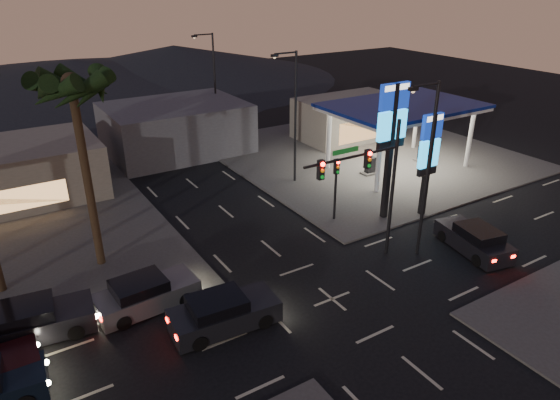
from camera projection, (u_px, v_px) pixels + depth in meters
ground at (332, 299)px, 25.05m from camera, size 140.00×140.00×0.00m
corner_lot_ne at (365, 154)px, 45.12m from camera, size 24.00×24.00×0.12m
gas_station at (403, 109)px, 39.96m from camera, size 12.20×8.20×5.47m
convenience_store at (349, 118)px, 49.15m from camera, size 10.00×6.00×4.00m
pylon_sign_tall at (392, 125)px, 30.77m from camera, size 2.20×0.35×9.00m
pylon_sign_short at (429, 150)px, 31.92m from camera, size 1.60×0.35×7.00m
traffic_signal_mast at (370, 175)px, 26.25m from camera, size 6.10×0.39×8.00m
pedestal_signal at (336, 179)px, 31.90m from camera, size 0.32×0.39×4.30m
streetlight_near at (426, 162)px, 26.75m from camera, size 2.14×0.25×10.00m
streetlight_mid at (293, 111)px, 36.80m from camera, size 2.14×0.25×10.00m
streetlight_far at (213, 80)px, 47.63m from camera, size 2.14×0.25×10.00m
palm_a at (73, 98)px, 24.18m from camera, size 4.41×4.41×10.86m
building_far_mid at (176, 128)px, 45.22m from camera, size 12.00×9.00×4.40m
hill_right at (175, 62)px, 77.65m from camera, size 50.00×50.00×5.00m
hill_center at (75, 75)px, 70.62m from camera, size 60.00×60.00×4.00m
car_lane_a_front at (223, 313)px, 22.78m from camera, size 5.21×2.44×1.66m
car_lane_b_front at (145, 294)px, 24.13m from camera, size 5.13×2.40×1.63m
car_lane_b_mid at (32, 322)px, 22.16m from camera, size 5.38×2.71×1.70m
suv_station at (474, 240)px, 29.14m from camera, size 2.93×5.11×1.61m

